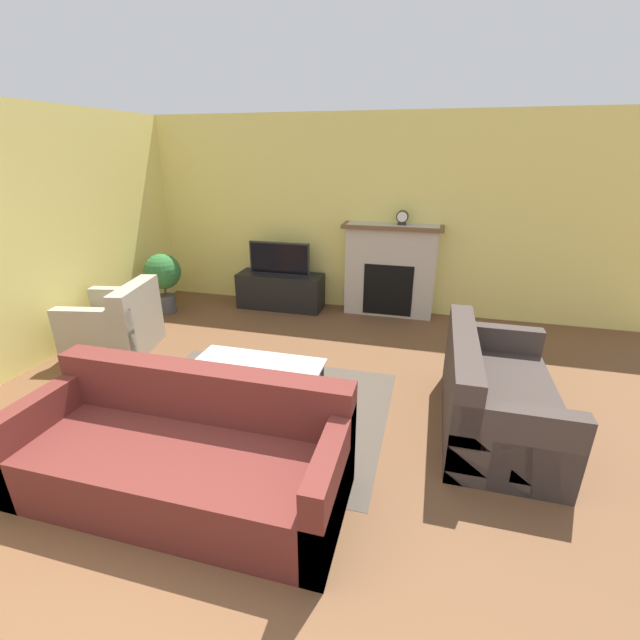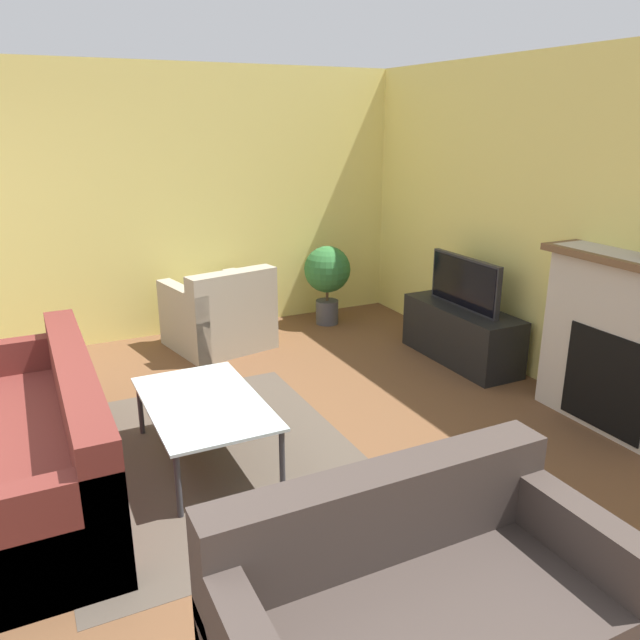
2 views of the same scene
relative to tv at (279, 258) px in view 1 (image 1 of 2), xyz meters
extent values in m
plane|color=brown|center=(0.77, -4.51, -0.76)|extent=(20.00, 20.00, 0.00)
cube|color=#EADB72|center=(0.77, 0.34, 0.59)|extent=(8.50, 0.06, 2.70)
cube|color=#EADB72|center=(-2.01, -2.10, 0.59)|extent=(0.06, 7.82, 2.70)
cube|color=#4C4238|center=(0.70, -2.64, -0.75)|extent=(2.39, 1.92, 0.00)
cube|color=#BCB2A3|center=(1.59, 0.16, -0.11)|extent=(1.24, 0.31, 1.29)
cube|color=black|center=(1.59, 0.00, -0.36)|extent=(0.68, 0.01, 0.72)
cube|color=brown|center=(1.59, 0.13, 0.50)|extent=(1.36, 0.37, 0.05)
cube|color=black|center=(0.00, 0.00, -0.50)|extent=(1.26, 0.45, 0.52)
cube|color=#232328|center=(0.00, 0.00, 0.00)|extent=(0.91, 0.05, 0.47)
cube|color=black|center=(0.00, -0.02, 0.00)|extent=(0.87, 0.01, 0.43)
cube|color=#5B231E|center=(0.64, -3.75, -0.55)|extent=(2.22, 0.90, 0.42)
cube|color=#5B231E|center=(0.64, -3.41, -0.14)|extent=(2.22, 0.20, 0.40)
cube|color=#5B231E|center=(-0.40, -3.75, -0.43)|extent=(0.14, 0.90, 0.66)
cube|color=#5B231E|center=(1.68, -3.75, -0.43)|extent=(0.14, 0.90, 0.66)
cube|color=#3D332D|center=(2.80, -2.39, -0.55)|extent=(0.86, 1.59, 0.42)
cube|color=#3D332D|center=(2.47, -2.39, -0.14)|extent=(0.20, 1.59, 0.40)
cube|color=#3D332D|center=(2.80, -3.11, -0.43)|extent=(0.86, 0.14, 0.66)
cube|color=#3D332D|center=(2.80, -1.66, -0.43)|extent=(0.86, 0.14, 0.66)
cube|color=#9E937F|center=(-1.39, -1.92, -0.55)|extent=(0.99, 1.03, 0.42)
cube|color=#9E937F|center=(-1.08, -1.85, -0.14)|extent=(0.37, 0.90, 0.40)
cube|color=#9E937F|center=(-1.46, -1.55, -0.43)|extent=(0.85, 0.30, 0.66)
cube|color=#9E937F|center=(-1.32, -2.28, -0.43)|extent=(0.85, 0.30, 0.66)
cylinder|color=#333338|center=(0.14, -2.97, -0.55)|extent=(0.04, 0.04, 0.41)
cylinder|color=#333338|center=(1.25, -2.97, -0.55)|extent=(0.04, 0.04, 0.41)
cylinder|color=#333338|center=(0.14, -2.34, -0.55)|extent=(0.04, 0.04, 0.41)
cylinder|color=#333338|center=(1.25, -2.34, -0.55)|extent=(0.04, 0.04, 0.41)
cube|color=silver|center=(0.70, -2.66, -0.34)|extent=(1.19, 0.72, 0.02)
cylinder|color=#47474C|center=(-1.54, -0.62, -0.62)|extent=(0.25, 0.25, 0.26)
cylinder|color=#4C3823|center=(-1.54, -0.62, -0.42)|extent=(0.03, 0.03, 0.15)
sphere|color=#2D6B33|center=(-1.54, -0.62, -0.14)|extent=(0.50, 0.50, 0.50)
cube|color=#28231E|center=(1.71, 0.16, 0.54)|extent=(0.11, 0.07, 0.03)
cylinder|color=#28231E|center=(1.71, 0.16, 0.64)|extent=(0.16, 0.07, 0.16)
cylinder|color=white|center=(1.71, 0.12, 0.64)|extent=(0.13, 0.00, 0.13)
camera|label=1|loc=(2.14, -5.75, 1.48)|focal=24.00mm
camera|label=2|loc=(4.35, -3.60, 1.43)|focal=35.00mm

